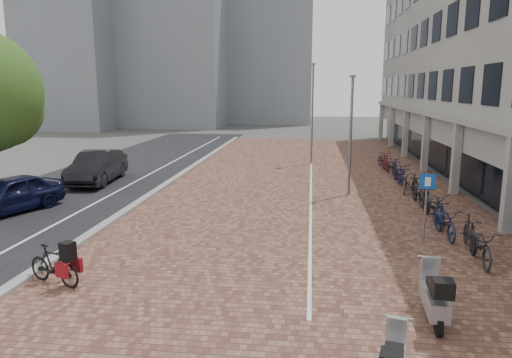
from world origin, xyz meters
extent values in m
plane|color=#474442|center=(0.00, 0.00, 0.00)|extent=(140.00, 140.00, 0.00)
cube|color=brown|center=(2.00, 12.00, 0.01)|extent=(14.50, 42.00, 0.04)
cube|color=black|center=(-9.00, 12.00, 0.01)|extent=(8.00, 50.00, 0.03)
cube|color=gray|center=(-5.10, 12.00, 0.07)|extent=(0.35, 42.00, 0.14)
cube|color=white|center=(-7.00, 12.00, 0.02)|extent=(0.12, 44.00, 0.00)
cube|color=white|center=(2.20, 12.00, 0.04)|extent=(0.10, 30.00, 0.00)
cube|color=black|center=(9.60, 16.00, 1.70)|extent=(0.15, 38.00, 3.20)
cube|color=#A1A19C|center=(9.40, 16.00, 3.45)|extent=(1.60, 38.00, 0.30)
cube|color=#A1A19C|center=(8.80, 4.00, 1.70)|extent=(0.35, 0.35, 3.40)
cube|color=#A1A19C|center=(8.80, 10.00, 1.70)|extent=(0.35, 0.35, 3.40)
cube|color=#A1A19C|center=(8.80, 16.00, 1.70)|extent=(0.35, 0.35, 3.40)
cube|color=#A1A19C|center=(8.80, 22.00, 1.70)|extent=(0.35, 0.35, 3.40)
cube|color=#A1A19C|center=(8.80, 28.00, 1.70)|extent=(0.35, 0.35, 3.40)
cube|color=#A1A19C|center=(8.80, 34.00, 1.70)|extent=(0.35, 0.35, 3.40)
cube|color=gray|center=(-4.00, 55.00, 13.00)|extent=(12.00, 10.00, 26.00)
cube|color=gray|center=(-26.00, 42.00, 10.00)|extent=(10.00, 10.00, 20.00)
imported|color=black|center=(-9.66, 4.49, 0.75)|extent=(3.19, 4.72, 1.49)
imported|color=black|center=(-8.88, 10.64, 0.83)|extent=(2.20, 5.15, 1.65)
imported|color=black|center=(-4.18, -1.82, 0.52)|extent=(1.78, 1.06, 1.03)
cube|color=black|center=(-4.18, -1.82, 0.98)|extent=(0.39, 0.38, 0.46)
cube|color=maroon|center=(-4.40, -1.82, 0.57)|extent=(0.37, 0.22, 0.36)
cube|color=maroon|center=(-3.96, -1.82, 0.57)|extent=(0.37, 0.22, 0.36)
cylinder|color=slate|center=(5.77, 2.50, 1.04)|extent=(0.07, 0.07, 2.09)
cube|color=#0D46B3|center=(5.77, 2.47, 2.04)|extent=(0.48, 0.09, 0.47)
cylinder|color=slate|center=(3.92, 9.23, 2.69)|extent=(0.12, 0.12, 5.38)
cylinder|color=slate|center=(2.19, 18.08, 3.17)|extent=(0.12, 0.12, 6.34)
sphere|color=#33541D|center=(-10.37, 5.70, 4.05)|extent=(3.15, 3.15, 3.15)
imported|color=black|center=(6.98, 1.00, 0.52)|extent=(0.79, 2.00, 1.04)
imported|color=black|center=(7.03, 2.15, 0.53)|extent=(0.72, 1.80, 1.05)
imported|color=#16213F|center=(6.63, 3.30, 0.52)|extent=(0.80, 2.01, 1.04)
imported|color=black|center=(6.71, 4.45, 0.53)|extent=(0.57, 1.77, 1.05)
imported|color=black|center=(6.82, 5.60, 0.52)|extent=(1.01, 2.06, 1.04)
imported|color=black|center=(6.79, 6.75, 0.53)|extent=(0.62, 1.78, 1.05)
imported|color=black|center=(6.76, 7.90, 0.52)|extent=(0.72, 1.98, 1.04)
imported|color=black|center=(6.83, 9.05, 0.53)|extent=(0.62, 1.78, 1.05)
imported|color=#4C4945|center=(6.64, 10.20, 0.52)|extent=(1.09, 2.07, 1.04)
imported|color=#161A3C|center=(6.69, 11.35, 0.53)|extent=(0.58, 1.77, 1.05)
imported|color=black|center=(6.78, 12.50, 0.52)|extent=(0.89, 2.03, 1.04)
imported|color=#15163C|center=(6.73, 13.65, 0.53)|extent=(0.67, 1.79, 1.05)
imported|color=black|center=(6.72, 14.80, 0.52)|extent=(0.93, 2.04, 1.04)
imported|color=#55161B|center=(6.57, 15.95, 0.53)|extent=(0.62, 1.78, 1.05)
imported|color=black|center=(6.58, 17.10, 0.52)|extent=(0.87, 2.03, 1.04)
camera|label=1|loc=(2.16, -12.24, 4.89)|focal=32.87mm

